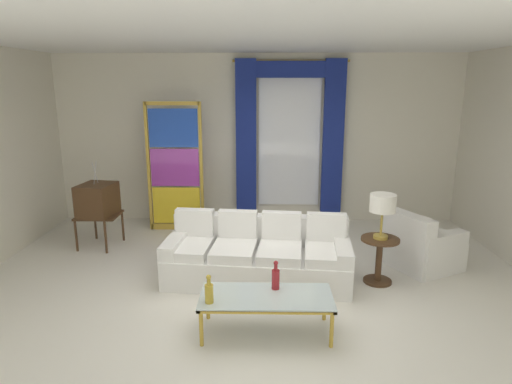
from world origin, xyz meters
The scene contains 14 objects.
ground_plane centered at (0.00, 0.00, 0.00)m, with size 16.00×16.00×0.00m, color silver.
wall_rear centered at (0.00, 3.06, 1.50)m, with size 8.00×0.12×3.00m, color silver.
ceiling_slab centered at (0.00, 0.80, 3.02)m, with size 8.00×7.60×0.04m, color white.
curtained_window centered at (0.57, 2.89, 1.74)m, with size 2.00×0.17×2.70m.
couch_white_long centered at (0.05, 0.44, 0.31)m, with size 2.41×1.13×0.86m.
coffee_table centered at (0.15, -0.85, 0.37)m, with size 1.34×0.59×0.41m.
bottle_blue_decanter centered at (-0.41, -1.00, 0.52)m, with size 0.08×0.08×0.29m.
bottle_crystal_tall centered at (0.25, -0.70, 0.53)m, with size 0.08×0.08×0.31m.
vintage_tv centered at (-2.44, 1.57, 0.73)m, with size 0.62×0.66×1.35m.
armchair_white centered at (2.28, 0.84, 0.29)m, with size 1.09×1.08×0.80m.
stained_glass_divider centered at (-1.39, 2.39, 1.06)m, with size 0.95×0.05×2.20m.
peacock_figurine centered at (-0.91, 1.99, 0.22)m, with size 0.44×0.60×0.50m.
round_side_table centered at (1.59, 0.35, 0.36)m, with size 0.48×0.48×0.59m.
table_lamp_brass centered at (1.59, 0.35, 1.03)m, with size 0.32×0.32×0.57m.
Camera 1 is at (0.12, -4.86, 2.48)m, focal length 30.68 mm.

